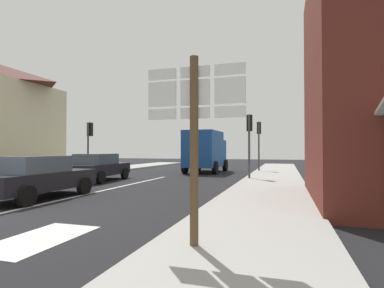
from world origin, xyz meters
The scene contains 12 objects.
ground_plane centered at (0.00, 10.00, 0.00)m, with size 80.00×80.00×0.00m, color black.
sidewalk_right centered at (6.54, 8.00, 0.07)m, with size 3.08×44.00×0.14m, color #9E9B96.
sidewalk_left centered at (-6.54, 8.00, 0.07)m, with size 3.08×44.00×0.14m, color #9E9B96.
lane_centre_stripe centered at (0.00, 6.00, 0.01)m, with size 0.16×12.00×0.01m, color silver.
lane_turn_arrow centered at (2.75, -1.00, 0.01)m, with size 1.20×2.20×0.01m, color silver.
sedan_near centered at (-0.95, 2.77, 0.76)m, with size 1.97×4.20×1.47m.
sedan_far centered at (-2.51, 8.70, 0.76)m, with size 2.19×4.31×1.47m.
delivery_truck centered at (1.49, 16.46, 1.65)m, with size 2.56×5.04×3.05m.
route_sign_post centered at (5.77, -0.93, 2.00)m, with size 1.66×0.14×3.20m.
traffic_light_near_right centered at (5.30, 11.39, 2.68)m, with size 0.30×0.49×3.62m.
traffic_light_near_left centered at (-5.30, 11.82, 2.59)m, with size 0.30×0.49×3.50m.
traffic_light_far_right centered at (5.30, 17.83, 2.81)m, with size 0.30×0.49×3.79m.
Camera 1 is at (7.18, -5.71, 1.67)m, focal length 28.71 mm.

